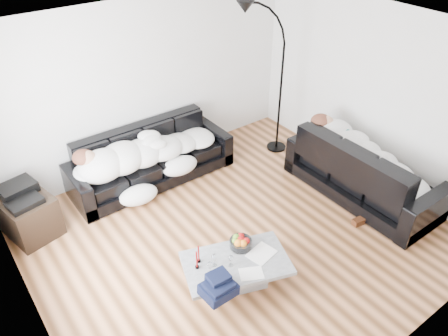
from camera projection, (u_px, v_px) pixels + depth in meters
ground at (237, 234)px, 5.77m from camera, size 5.00×5.00×0.00m
wall_back at (147, 87)px, 6.52m from camera, size 5.00×0.02×2.60m
wall_left at (14, 242)px, 3.81m from camera, size 0.02×4.50×2.60m
wall_right at (376, 96)px, 6.25m from camera, size 0.02×4.50×2.60m
ceiling at (242, 40)px, 4.29m from camera, size 5.00×5.00×0.00m
sofa_back at (151, 157)px, 6.57m from camera, size 2.48×0.86×0.81m
sofa_right at (364, 169)px, 6.23m from camera, size 0.96×2.23×0.90m
sleeper_back at (151, 145)px, 6.41m from camera, size 2.10×0.73×0.42m
sleeper_right at (367, 157)px, 6.11m from camera, size 0.81×1.91×0.47m
teal_cushion at (328, 134)px, 6.50m from camera, size 0.42×0.38×0.20m
coffee_table at (236, 272)px, 5.00m from camera, size 1.34×1.04×0.34m
fruit_bowl at (241, 242)px, 5.05m from camera, size 0.27×0.27×0.16m
wine_glass_a at (214, 260)px, 4.82m from camera, size 0.08×0.08×0.16m
wine_glass_b at (210, 268)px, 4.72m from camera, size 0.08×0.08×0.16m
wine_glass_c at (231, 261)px, 4.81m from camera, size 0.07×0.07×0.15m
candle_left at (197, 260)px, 4.76m from camera, size 0.06×0.06×0.24m
candle_right at (199, 254)px, 4.84m from camera, size 0.04×0.04×0.24m
newspaper_a at (261, 253)px, 5.00m from camera, size 0.36×0.30×0.01m
newspaper_b at (251, 273)px, 4.75m from camera, size 0.32×0.28×0.01m
navy_jacket at (216, 282)px, 4.44m from camera, size 0.38×0.32×0.19m
shoes at (361, 215)px, 6.01m from camera, size 0.54×0.46×0.10m
av_cabinet at (26, 214)px, 5.68m from camera, size 0.73×0.92×0.56m
stereo at (19, 192)px, 5.48m from camera, size 0.50×0.42×0.13m
floor_lamp at (281, 87)px, 6.92m from camera, size 0.87×0.51×2.25m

